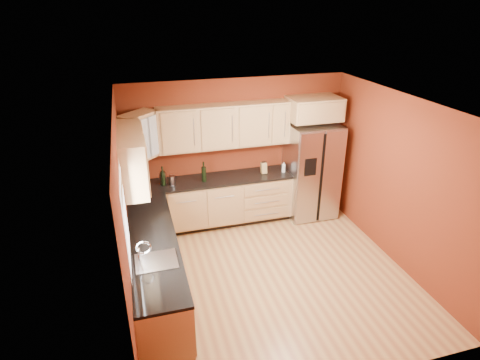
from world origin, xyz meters
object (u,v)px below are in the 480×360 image
(knife_block, at_px, (264,168))
(canister_left, at_px, (163,179))
(refrigerator, at_px, (311,171))
(soap_dispenser, at_px, (284,167))
(wine_bottle_a, at_px, (204,172))

(knife_block, bearing_deg, canister_left, -178.50)
(refrigerator, distance_m, canister_left, 2.73)
(refrigerator, relative_size, knife_block, 8.98)
(refrigerator, bearing_deg, knife_block, 175.73)
(refrigerator, xyz_separation_m, canister_left, (-2.73, 0.11, 0.12))
(canister_left, bearing_deg, refrigerator, -2.39)
(canister_left, relative_size, knife_block, 0.90)
(refrigerator, distance_m, soap_dispenser, 0.56)
(wine_bottle_a, bearing_deg, knife_block, 2.72)
(canister_left, distance_m, soap_dispenser, 2.18)
(canister_left, distance_m, knife_block, 1.81)
(refrigerator, distance_m, knife_block, 0.92)
(refrigerator, relative_size, wine_bottle_a, 4.93)
(refrigerator, bearing_deg, wine_bottle_a, 179.57)
(canister_left, bearing_deg, wine_bottle_a, -8.02)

